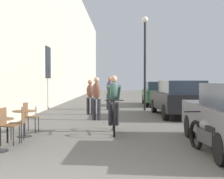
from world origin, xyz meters
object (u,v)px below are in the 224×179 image
object	(u,v)px
cafe_table_mid	(24,118)
pedestrian_far	(110,91)
street_lamp	(145,51)
parked_car_third	(158,93)
pedestrian_near	(96,96)
cyclist_on_bicycle	(114,105)
parked_motorcycle	(210,137)
cafe_chair_mid_toward_street	(29,115)
pedestrian_mid	(90,95)
cafe_chair_mid_toward_wall	(19,121)
parked_car_second	(179,98)
cafe_chair_near_toward_wall	(7,123)

from	to	relation	value
cafe_table_mid	pedestrian_far	world-z (taller)	pedestrian_far
cafe_table_mid	street_lamp	xyz separation A→B (m)	(3.99, 7.58, 2.59)
parked_car_third	pedestrian_near	bearing A→B (deg)	-114.94
cyclist_on_bicycle	street_lamp	bearing A→B (deg)	77.39
cyclist_on_bicycle	parked_motorcycle	bearing A→B (deg)	-54.58
cafe_chair_mid_toward_street	pedestrian_near	xyz separation A→B (m)	(1.82, 2.81, 0.44)
cyclist_on_bicycle	street_lamp	size ratio (longest dim) A/B	0.36
cafe_chair_mid_toward_street	pedestrian_mid	world-z (taller)	pedestrian_mid
cafe_table_mid	parked_car_third	xyz separation A→B (m)	(5.10, 10.72, 0.25)
cafe_table_mid	cyclist_on_bicycle	bearing A→B (deg)	16.40
cafe_chair_mid_toward_wall	parked_car_second	bearing A→B (deg)	47.02
pedestrian_mid	parked_motorcycle	size ratio (longest dim) A/B	0.75
parked_car_second	parked_motorcycle	xyz separation A→B (m)	(-0.75, -6.94, -0.40)
cafe_chair_mid_toward_street	parked_car_third	distance (m)	11.29
cafe_chair_mid_toward_street	street_lamp	bearing A→B (deg)	59.43
pedestrian_far	parked_motorcycle	distance (m)	10.30
street_lamp	parked_car_second	distance (m)	3.78
parked_car_second	parked_motorcycle	size ratio (longest dim) A/B	2.07
cafe_table_mid	street_lamp	size ratio (longest dim) A/B	0.15
cafe_chair_near_toward_wall	cafe_chair_mid_toward_wall	xyz separation A→B (m)	(0.17, 0.38, 0.00)
cafe_chair_near_toward_wall	cyclist_on_bicycle	world-z (taller)	cyclist_on_bicycle
cafe_chair_near_toward_wall	parked_car_third	world-z (taller)	parked_car_third
cafe_chair_mid_toward_wall	pedestrian_far	world-z (taller)	pedestrian_far
cafe_chair_near_toward_wall	cafe_table_mid	xyz separation A→B (m)	(0.09, 1.05, 0.00)
parked_car_second	parked_motorcycle	world-z (taller)	parked_car_second
cafe_table_mid	parked_car_third	distance (m)	11.87
cafe_chair_mid_toward_street	cafe_chair_near_toward_wall	bearing A→B (deg)	-90.55
parked_car_second	cafe_chair_mid_toward_street	bearing A→B (deg)	-141.92
cafe_chair_mid_toward_street	pedestrian_far	xyz separation A→B (m)	(2.21, 7.22, 0.48)
pedestrian_near	street_lamp	world-z (taller)	street_lamp
cafe_table_mid	street_lamp	bearing A→B (deg)	62.22
pedestrian_mid	parked_car_second	xyz separation A→B (m)	(3.90, -0.59, -0.09)
parked_motorcycle	pedestrian_mid	bearing A→B (deg)	112.68
parked_car_second	cafe_chair_near_toward_wall	bearing A→B (deg)	-132.02
pedestrian_far	parked_car_third	size ratio (longest dim) A/B	0.42
cafe_table_mid	parked_car_third	size ratio (longest dim) A/B	0.17
cafe_chair_mid_toward_wall	pedestrian_far	distance (m)	8.85
cafe_chair_near_toward_wall	pedestrian_far	xyz separation A→B (m)	(2.23, 8.97, 0.48)
cyclist_on_bicycle	pedestrian_mid	world-z (taller)	cyclist_on_bicycle
pedestrian_near	pedestrian_far	distance (m)	4.43
cafe_chair_mid_toward_wall	parked_car_third	xyz separation A→B (m)	(5.02, 11.40, 0.26)
street_lamp	parked_motorcycle	bearing A→B (deg)	-87.21
cafe_chair_mid_toward_street	cyclist_on_bicycle	xyz separation A→B (m)	(2.54, 0.03, 0.29)
cafe_chair_near_toward_wall	parked_car_third	distance (m)	12.87
cafe_table_mid	cyclist_on_bicycle	xyz separation A→B (m)	(2.46, 0.72, 0.29)
parked_car_second	parked_car_third	distance (m)	5.88
cafe_chair_mid_toward_street	parked_car_second	size ratio (longest dim) A/B	0.20
cafe_table_mid	cafe_chair_mid_toward_street	bearing A→B (deg)	96.25
cafe_chair_mid_toward_street	parked_car_second	world-z (taller)	parked_car_second
pedestrian_near	pedestrian_far	size ratio (longest dim) A/B	0.96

